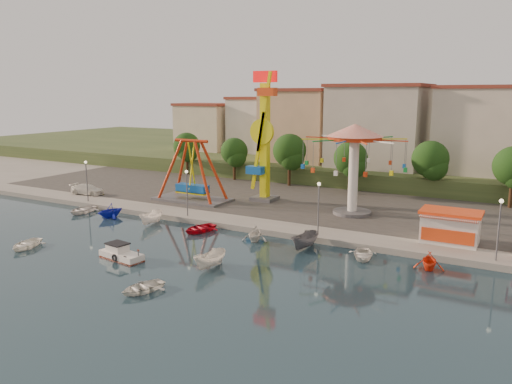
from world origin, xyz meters
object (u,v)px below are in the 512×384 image
Objects in this scene: pirate_ship_ride at (192,172)px; van at (87,189)px; kamikaze_tower at (265,139)px; wave_swinger at (354,149)px; rowboat_a at (26,244)px; cabin_motorboat at (121,255)px; skiff at (210,260)px.

van is (-15.03, -3.95, -3.09)m from pirate_ship_ride.
kamikaze_tower is at bearing -77.70° from van.
wave_swinger is (20.64, 2.87, 3.80)m from pirate_ship_ride.
rowboat_a is (-11.01, -27.16, -8.22)m from kamikaze_tower.
cabin_motorboat is (7.43, -20.79, -3.99)m from pirate_ship_ride.
cabin_motorboat is 1.22× the size of rowboat_a.
pirate_ship_ride is 2.06× the size of van.
skiff is at bearing -4.81° from rowboat_a.
kamikaze_tower is at bearing 51.24° from rowboat_a.
kamikaze_tower is 4.37× the size of skiff.
rowboat_a is (-10.11, -2.02, -0.02)m from cabin_motorboat.
wave_swinger reaches higher than skiff.
rowboat_a is at bearing -160.63° from cabin_motorboat.
pirate_ship_ride is 24.87m from skiff.
cabin_motorboat is (-13.21, -23.66, -7.79)m from wave_swinger.
skiff is at bearing 20.65° from cabin_motorboat.
kamikaze_tower is (8.32, 4.34, 4.21)m from pirate_ship_ride.
pirate_ship_ride is 2.23× the size of cabin_motorboat.
skiff is (-4.94, -21.82, -7.47)m from wave_swinger.
pirate_ship_ride is 22.44m from cabin_motorboat.
wave_swinger is (12.31, -1.47, -0.41)m from kamikaze_tower.
pirate_ship_ride is 15.84m from van.
cabin_motorboat reaches higher than rowboat_a.
cabin_motorboat is 10.31m from rowboat_a.
van is (-35.66, -6.82, -6.89)m from wave_swinger.
rowboat_a is 18.78m from skiff.
rowboat_a is at bearing -154.05° from van.
skiff is (7.37, -23.29, -7.87)m from kamikaze_tower.
kamikaze_tower is 25.83m from van.
van reaches higher than rowboat_a.
skiff is (15.69, -18.95, -3.67)m from pirate_ship_ride.
cabin_motorboat is at bearing -70.34° from pirate_ship_ride.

